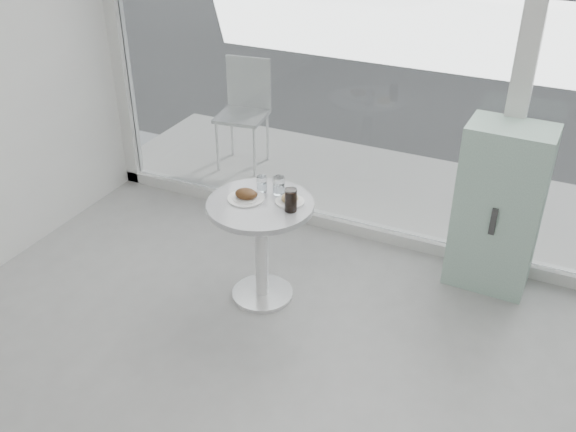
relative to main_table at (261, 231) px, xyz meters
The scene contains 10 objects.
storefront 1.70m from the main_table, 62.44° to the left, with size 5.00×0.14×3.00m.
main_table is the anchor object (origin of this frame).
patio_deck 2.03m from the main_table, 75.26° to the left, with size 5.60×1.60×0.05m, color beige.
mint_cabinet 1.67m from the main_table, 31.74° to the left, with size 0.58×0.41×1.24m.
patio_chair 2.14m from the main_table, 121.49° to the left, with size 0.50×0.50×1.03m.
plate_fritter 0.27m from the main_table, behind, with size 0.25×0.25×0.07m.
plate_donut 0.31m from the main_table, 26.48° to the left, with size 0.20×0.20×0.05m.
water_tumbler_a 0.31m from the main_table, 112.75° to the left, with size 0.07×0.07×0.11m.
water_tumbler_b 0.32m from the main_table, 69.43° to the left, with size 0.08×0.08×0.13m.
cola_glass 0.37m from the main_table, ahead, with size 0.08×0.08×0.16m.
Camera 1 is at (1.26, -1.37, 2.87)m, focal length 40.00 mm.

